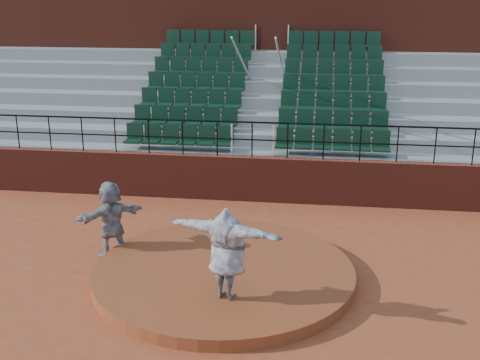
{
  "coord_description": "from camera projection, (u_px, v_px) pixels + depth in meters",
  "views": [
    {
      "loc": [
        1.9,
        -11.34,
        5.86
      ],
      "look_at": [
        0.0,
        2.5,
        1.4
      ],
      "focal_mm": 45.0,
      "sensor_mm": 36.0,
      "label": 1
    }
  ],
  "objects": [
    {
      "name": "pitchers_mound",
      "position": [
        224.0,
        273.0,
        12.69
      ],
      "size": [
        5.5,
        5.5,
        0.25
      ],
      "primitive_type": "cylinder",
      "color": "brown",
      "rests_on": "ground"
    },
    {
      "name": "ground",
      "position": [
        224.0,
        278.0,
        12.73
      ],
      "size": [
        90.0,
        90.0,
        0.0
      ],
      "primitive_type": "plane",
      "color": "#9A4122",
      "rests_on": "ground"
    },
    {
      "name": "pitching_rubber",
      "position": [
        225.0,
        264.0,
        12.79
      ],
      "size": [
        0.6,
        0.15,
        0.03
      ],
      "primitive_type": "cube",
      "color": "white",
      "rests_on": "pitchers_mound"
    },
    {
      "name": "wall_railing",
      "position": [
        252.0,
        132.0,
        16.83
      ],
      "size": [
        24.04,
        0.05,
        1.03
      ],
      "color": "black",
      "rests_on": "boundary_wall"
    },
    {
      "name": "boundary_wall",
      "position": [
        252.0,
        179.0,
        17.25
      ],
      "size": [
        24.0,
        0.3,
        1.3
      ],
      "primitive_type": "cube",
      "color": "maroon",
      "rests_on": "ground"
    },
    {
      "name": "pitcher",
      "position": [
        227.0,
        253.0,
        11.19
      ],
      "size": [
        2.31,
        1.19,
        1.82
      ],
      "primitive_type": "imported",
      "rotation": [
        0.0,
        0.0,
        2.86
      ],
      "color": "black",
      "rests_on": "pitchers_mound"
    },
    {
      "name": "press_box_facade",
      "position": [
        275.0,
        50.0,
        23.54
      ],
      "size": [
        24.0,
        3.0,
        7.1
      ],
      "primitive_type": "cube",
      "color": "maroon",
      "rests_on": "ground"
    },
    {
      "name": "fielder",
      "position": [
        111.0,
        219.0,
        13.6
      ],
      "size": [
        1.59,
        1.46,
        1.77
      ],
      "primitive_type": "imported",
      "rotation": [
        0.0,
        0.0,
        3.85
      ],
      "color": "black",
      "rests_on": "ground"
    },
    {
      "name": "seating_deck",
      "position": [
        265.0,
        125.0,
        20.45
      ],
      "size": [
        24.0,
        5.97,
        4.63
      ],
      "color": "gray",
      "rests_on": "ground"
    }
  ]
}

